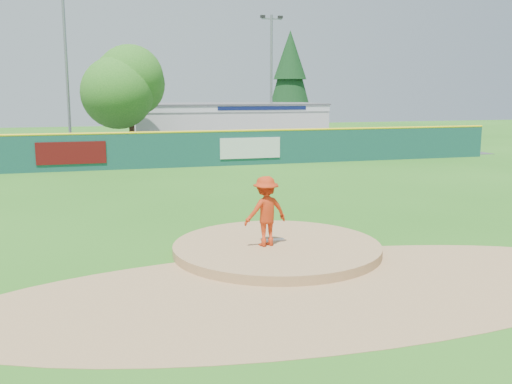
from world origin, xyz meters
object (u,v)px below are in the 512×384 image
object	(u,v)px
deciduous_tree	(130,87)
conifer_tree	(290,77)
van	(272,146)
light_pole_right	(271,75)
pitcher	(266,211)
pool_building_grp	(225,123)
light_pole_left	(66,64)

from	to	relation	value
deciduous_tree	conifer_tree	bearing A→B (deg)	36.25
deciduous_tree	conifer_tree	size ratio (longest dim) A/B	0.77
van	conifer_tree	distance (m)	16.44
light_pole_right	pitcher	bearing A→B (deg)	-107.80
conifer_tree	pool_building_grp	bearing A→B (deg)	-150.22
van	pool_building_grp	world-z (taller)	pool_building_grp
pitcher	van	bearing A→B (deg)	-119.66
pool_building_grp	conifer_tree	bearing A→B (deg)	29.78
conifer_tree	deciduous_tree	bearing A→B (deg)	-143.75
pool_building_grp	light_pole_right	bearing A→B (deg)	-44.95
van	deciduous_tree	size ratio (longest dim) A/B	0.72
conifer_tree	light_pole_right	xyz separation A→B (m)	(-4.00, -7.00, 0.00)
pitcher	pool_building_grp	bearing A→B (deg)	-112.78
pool_building_grp	light_pole_right	distance (m)	5.75
deciduous_tree	light_pole_right	world-z (taller)	light_pole_right
pitcher	light_pole_left	world-z (taller)	light_pole_left
light_pole_left	light_pole_right	xyz separation A→B (m)	(15.00, 2.00, -0.51)
van	conifer_tree	bearing A→B (deg)	-30.61
van	light_pole_right	bearing A→B (deg)	-24.14
pitcher	conifer_tree	distance (m)	38.73
van	conifer_tree	xyz separation A→B (m)	(6.28, 14.42, 4.79)
light_pole_left	conifer_tree	bearing A→B (deg)	25.35
pitcher	conifer_tree	bearing A→B (deg)	-121.89
deciduous_tree	conifer_tree	world-z (taller)	conifer_tree
conifer_tree	light_pole_left	size ratio (longest dim) A/B	0.86
conifer_tree	light_pole_left	distance (m)	21.03
pitcher	van	distance (m)	22.80
light_pole_left	pitcher	bearing A→B (deg)	-78.20
pitcher	light_pole_left	distance (m)	28.10
pitcher	van	size ratio (longest dim) A/B	0.35
light_pole_left	van	bearing A→B (deg)	-23.07
deciduous_tree	pool_building_grp	bearing A→B (deg)	41.16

